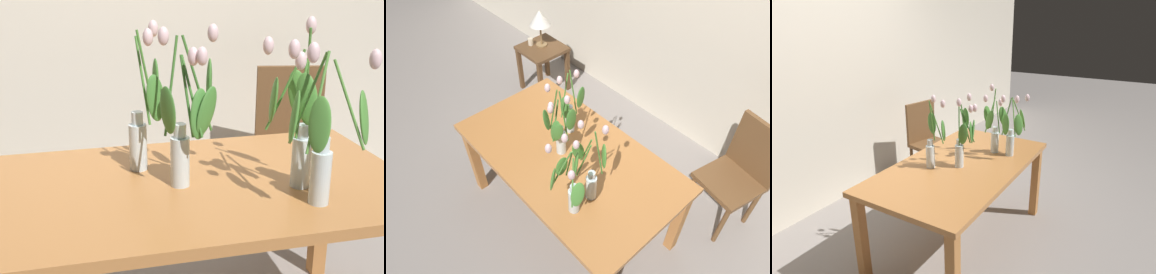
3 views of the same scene
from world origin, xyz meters
TOP-DOWN VIEW (x-y plane):
  - ground_plane at (0.00, 0.00)m, footprint 18.00×18.00m
  - room_wall_rear at (0.00, 1.54)m, footprint 9.00×0.10m
  - dining_table at (0.00, 0.00)m, footprint 1.60×0.90m
  - tulip_vase_0 at (-0.03, -0.04)m, footprint 0.22×0.17m
  - tulip_vase_1 at (0.34, -0.12)m, footprint 0.21×0.25m
  - tulip_vase_2 at (0.35, -0.28)m, footprint 0.27×0.19m
  - tulip_vase_3 at (-0.15, 0.16)m, footprint 0.13×0.20m
  - dining_chair at (0.83, 0.96)m, footprint 0.47×0.47m
  - side_table at (-1.50, 0.91)m, footprint 0.44×0.44m
  - table_lamp at (-1.53, 0.93)m, footprint 0.22×0.22m
  - pillar_candle at (-1.61, 0.85)m, footprint 0.06×0.06m

SIDE VIEW (x-z plane):
  - ground_plane at x=0.00m, z-range 0.00..0.00m
  - side_table at x=-1.50m, z-range 0.16..0.71m
  - dining_chair at x=0.83m, z-range 0.06..0.99m
  - pillar_candle at x=-1.61m, z-range 0.55..0.62m
  - dining_table at x=0.00m, z-range 0.28..1.02m
  - table_lamp at x=-1.53m, z-range 0.66..1.06m
  - tulip_vase_3 at x=-0.15m, z-range 0.64..1.21m
  - tulip_vase_2 at x=0.35m, z-range 0.67..1.22m
  - tulip_vase_1 at x=0.34m, z-range 0.66..1.25m
  - tulip_vase_0 at x=-0.03m, z-range 0.68..1.25m
  - room_wall_rear at x=0.00m, z-range 0.00..2.70m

